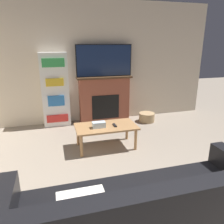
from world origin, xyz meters
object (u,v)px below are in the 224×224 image
object	(u,v)px
bookshelf	(55,90)
fireplace	(104,99)
tv	(104,61)
coffee_table	(106,128)
couch	(143,220)
storage_basket	(147,117)

from	to	relation	value
bookshelf	fireplace	bearing A→B (deg)	1.15
tv	coffee_table	size ratio (longest dim) A/B	1.19
couch	storage_basket	distance (m)	3.40
fireplace	couch	bearing A→B (deg)	-98.25
tv	bookshelf	bearing A→B (deg)	-179.87
tv	couch	bearing A→B (deg)	-98.30
fireplace	tv	world-z (taller)	tv
storage_basket	couch	bearing A→B (deg)	-115.10
couch	fireplace	bearing A→B (deg)	81.75
tv	coffee_table	world-z (taller)	tv
fireplace	storage_basket	bearing A→B (deg)	-21.16
couch	bookshelf	distance (m)	3.51
bookshelf	couch	bearing A→B (deg)	-79.84
tv	bookshelf	world-z (taller)	tv
fireplace	bookshelf	xyz separation A→B (m)	(-1.11, -0.02, 0.27)
fireplace	bookshelf	distance (m)	1.14
couch	coffee_table	world-z (taller)	couch
tv	coffee_table	xyz separation A→B (m)	(-0.32, -1.39, -1.05)
fireplace	coffee_table	xyz separation A→B (m)	(-0.32, -1.41, -0.17)
couch	tv	bearing A→B (deg)	81.70
coffee_table	storage_basket	xyz separation A→B (m)	(1.26, 1.04, -0.26)
fireplace	storage_basket	world-z (taller)	fireplace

